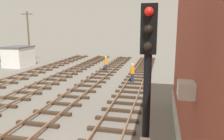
% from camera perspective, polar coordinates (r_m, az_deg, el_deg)
% --- Properties ---
extents(signal_mast, '(0.36, 0.40, 5.70)m').
position_cam_1_polar(signal_mast, '(5.19, 9.11, -7.31)').
color(signal_mast, black).
rests_on(signal_mast, ground).
extents(control_hut, '(3.00, 3.80, 2.76)m').
position_cam_1_polar(control_hut, '(32.30, -23.36, 3.32)').
color(control_hut, silver).
rests_on(control_hut, ground).
extents(utility_pole_far, '(1.80, 0.24, 7.64)m').
position_cam_1_polar(utility_pole_far, '(35.87, -21.08, 8.37)').
color(utility_pole_far, brown).
rests_on(utility_pole_far, ground).
extents(track_worker_foreground, '(0.40, 0.40, 1.87)m').
position_cam_1_polar(track_worker_foreground, '(26.25, -1.63, 1.64)').
color(track_worker_foreground, '#262D4C').
rests_on(track_worker_foreground, ground).
extents(track_worker_distant, '(0.40, 0.40, 1.87)m').
position_cam_1_polar(track_worker_distant, '(20.97, 5.37, -0.78)').
color(track_worker_distant, '#262D4C').
rests_on(track_worker_distant, ground).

